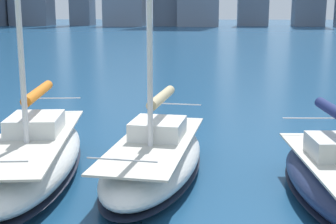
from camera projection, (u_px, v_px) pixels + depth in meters
sailboat_tan at (155, 157)px, 14.45m from camera, size 3.40×7.82×9.54m
sailboat_orange at (33, 155)px, 14.41m from camera, size 3.84×8.87×10.15m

